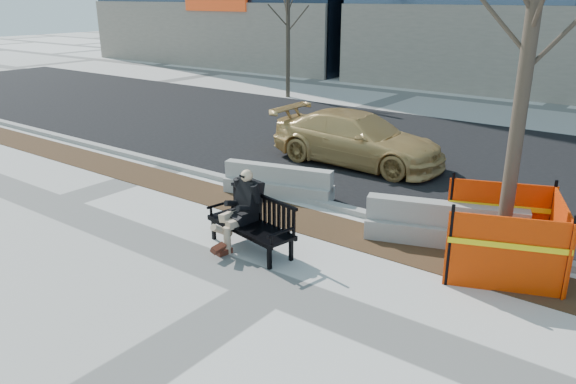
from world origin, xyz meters
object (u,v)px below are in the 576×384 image
object	(u,v)px
bench	(251,249)
seated_man	(244,244)
sedan	(356,164)
jersey_barrier_left	(278,196)
jersey_barrier_right	(442,244)
tree_fence	(498,267)

from	to	relation	value
bench	seated_man	distance (m)	0.27
bench	sedan	size ratio (longest dim) A/B	0.39
bench	jersey_barrier_left	xyz separation A→B (m)	(-1.37, 2.58, 0.00)
bench	seated_man	bearing A→B (deg)	169.32
jersey_barrier_left	jersey_barrier_right	distance (m)	4.09
bench	tree_fence	world-z (taller)	tree_fence
jersey_barrier_left	tree_fence	bearing A→B (deg)	-21.38
seated_man	bench	bearing A→B (deg)	-10.68
tree_fence	jersey_barrier_right	bearing A→B (deg)	162.83
sedan	jersey_barrier_left	bearing A→B (deg)	177.58
sedan	jersey_barrier_right	world-z (taller)	sedan
bench	seated_man	xyz separation A→B (m)	(-0.25, 0.10, 0.00)
jersey_barrier_left	seated_man	bearing A→B (deg)	-80.70
seated_man	jersey_barrier_right	bearing A→B (deg)	48.41
tree_fence	jersey_barrier_left	distance (m)	5.26
seated_man	jersey_barrier_left	xyz separation A→B (m)	(-1.11, 2.47, 0.00)
jersey_barrier_right	tree_fence	bearing A→B (deg)	-35.76
tree_fence	sedan	size ratio (longest dim) A/B	1.41
tree_fence	jersey_barrier_right	distance (m)	1.19
seated_man	sedan	distance (m)	5.95
sedan	bench	bearing A→B (deg)	-168.58
seated_man	tree_fence	world-z (taller)	tree_fence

